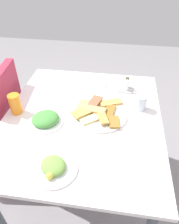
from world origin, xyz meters
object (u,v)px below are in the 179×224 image
object	(u,v)px
pide_platter	(99,113)
spoon	(106,80)
soda_can	(15,104)
fork	(111,81)
dining_table	(83,127)
drinking_glass	(141,102)
paper_napkin	(109,81)
salad_plate_greens	(46,119)
salad_plate_rice	(53,167)
condiment_caddy	(127,87)

from	to	relation	value
pide_platter	spoon	size ratio (longest dim) A/B	1.84
soda_can	fork	size ratio (longest dim) A/B	0.68
dining_table	drinking_glass	xyz separation A→B (m)	(0.13, -0.33, 0.12)
dining_table	fork	xyz separation A→B (m)	(0.42, -0.14, 0.08)
dining_table	spoon	world-z (taller)	spoon
drinking_glass	paper_napkin	world-z (taller)	drinking_glass
salad_plate_greens	soda_can	bearing A→B (deg)	72.71
dining_table	salad_plate_rice	distance (m)	0.39
dining_table	soda_can	distance (m)	0.41
condiment_caddy	drinking_glass	bearing A→B (deg)	-156.40
salad_plate_greens	fork	size ratio (longest dim) A/B	1.15
dining_table	condiment_caddy	distance (m)	0.42
paper_napkin	pide_platter	bearing A→B (deg)	176.34
drinking_glass	spoon	size ratio (longest dim) A/B	0.52
drinking_glass	spoon	bearing A→B (deg)	38.20
soda_can	paper_napkin	xyz separation A→B (m)	(0.44, -0.51, -0.06)
paper_napkin	condiment_caddy	xyz separation A→B (m)	(-0.10, -0.13, 0.03)
salad_plate_rice	spoon	xyz separation A→B (m)	(0.80, -0.17, -0.01)
soda_can	pide_platter	bearing A→B (deg)	-84.09
dining_table	salad_plate_rice	size ratio (longest dim) A/B	4.77
dining_table	drinking_glass	size ratio (longest dim) A/B	11.40
soda_can	condiment_caddy	world-z (taller)	soda_can
dining_table	fork	distance (m)	0.45
drinking_glass	paper_napkin	bearing A→B (deg)	35.95
salad_plate_rice	paper_napkin	world-z (taller)	salad_plate_rice
dining_table	soda_can	size ratio (longest dim) A/B	8.60
drinking_glass	spoon	xyz separation A→B (m)	(0.29, 0.23, -0.04)
salad_plate_rice	spoon	distance (m)	0.81
drinking_glass	condiment_caddy	bearing A→B (deg)	23.60
salad_plate_greens	condiment_caddy	size ratio (longest dim) A/B	1.95
fork	condiment_caddy	xyz separation A→B (m)	(-0.10, -0.11, 0.02)
pide_platter	drinking_glass	xyz separation A→B (m)	(0.09, -0.24, 0.03)
salad_plate_rice	condiment_caddy	size ratio (longest dim) A/B	2.07
paper_napkin	condiment_caddy	bearing A→B (deg)	-127.66
condiment_caddy	fork	bearing A→B (deg)	48.05
paper_napkin	condiment_caddy	size ratio (longest dim) A/B	1.32
dining_table	spoon	distance (m)	0.44
dining_table	salad_plate_rice	bearing A→B (deg)	170.24
salad_plate_rice	condiment_caddy	bearing A→B (deg)	-24.12
salad_plate_greens	drinking_glass	distance (m)	0.56
salad_plate_greens	salad_plate_rice	world-z (taller)	salad_plate_greens
pide_platter	condiment_caddy	world-z (taller)	condiment_caddy
pide_platter	salad_plate_greens	distance (m)	0.31
fork	salad_plate_greens	bearing A→B (deg)	147.12
salad_plate_rice	condiment_caddy	world-z (taller)	condiment_caddy
drinking_glass	paper_napkin	distance (m)	0.36
spoon	salad_plate_rice	bearing A→B (deg)	170.70
drinking_glass	condiment_caddy	distance (m)	0.21
salad_plate_greens	soda_can	distance (m)	0.21
spoon	condiment_caddy	size ratio (longest dim) A/B	1.67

